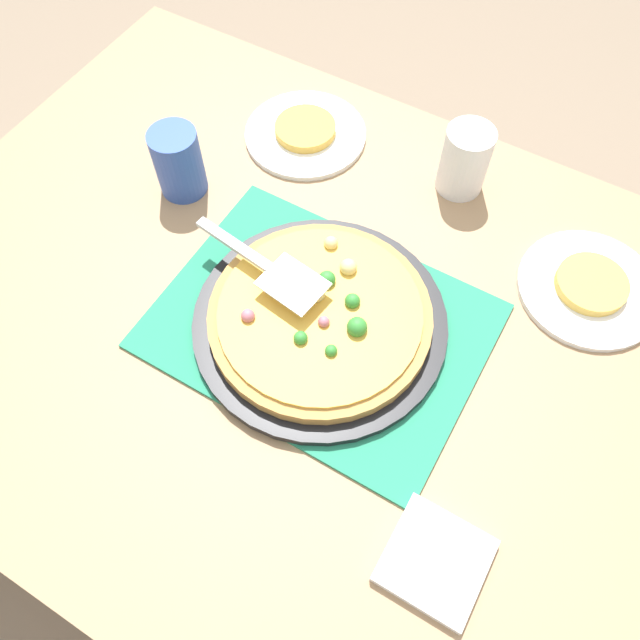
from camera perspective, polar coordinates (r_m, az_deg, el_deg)
ground_plane at (r=1.65m, az=0.00°, el=-13.48°), size 8.00×8.00×0.00m
dining_table at (r=1.05m, az=0.00°, el=-3.52°), size 1.40×1.00×0.75m
placemat at (r=0.95m, az=0.00°, el=-0.51°), size 0.48×0.36×0.01m
pizza_pan at (r=0.94m, az=0.00°, el=-0.21°), size 0.38×0.38×0.01m
pizza at (r=0.93m, az=0.04°, el=0.46°), size 0.33×0.33×0.05m
plate_near_left at (r=1.20m, az=-1.32°, el=16.40°), size 0.22×0.22×0.01m
plate_far_right at (r=1.07m, az=23.04°, el=2.64°), size 0.22×0.22×0.01m
served_slice_left at (r=1.19m, az=-1.33°, el=16.85°), size 0.11×0.11×0.02m
served_slice_right at (r=1.06m, az=23.28°, el=3.01°), size 0.11×0.11×0.02m
cup_near at (r=1.10m, az=12.91°, el=13.86°), size 0.08×0.08×0.12m
cup_far at (r=1.10m, az=-12.65°, el=13.71°), size 0.08×0.08×0.12m
pizza_server at (r=0.93m, az=-4.74°, el=4.78°), size 0.23×0.08×0.01m
napkin_stack at (r=0.85m, az=10.34°, el=-20.55°), size 0.12×0.12×0.02m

